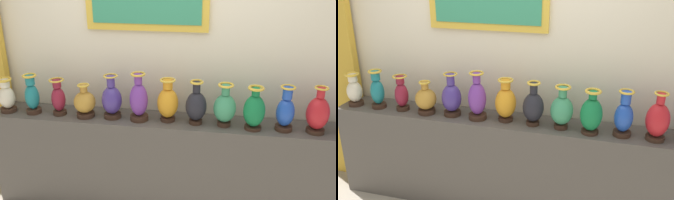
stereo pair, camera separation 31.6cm
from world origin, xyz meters
TOP-DOWN VIEW (x-y plane):
  - display_shelf at (0.00, 0.00)m, footprint 3.21×0.37m
  - back_wall at (-0.00, 0.24)m, footprint 4.55×0.14m
  - vase_ivory at (-1.47, -0.05)m, footprint 0.14×0.14m
  - vase_teal at (-1.22, -0.04)m, footprint 0.13×0.13m
  - vase_burgundy at (-0.98, -0.04)m, footprint 0.13×0.13m
  - vase_ochre at (-0.73, -0.05)m, footprint 0.19×0.19m
  - vase_indigo at (-0.49, -0.03)m, footprint 0.17×0.17m
  - vase_violet at (-0.25, -0.04)m, footprint 0.16×0.16m
  - vase_amber at (-0.00, -0.01)m, footprint 0.18×0.18m
  - vase_onyx at (0.24, -0.03)m, footprint 0.18×0.18m
  - vase_jade at (0.48, -0.04)m, footprint 0.19×0.19m
  - vase_emerald at (0.72, -0.06)m, footprint 0.17×0.17m
  - vase_sapphire at (0.96, -0.04)m, footprint 0.15×0.15m
  - vase_crimson at (1.21, -0.05)m, footprint 0.18×0.18m

SIDE VIEW (x-z plane):
  - display_shelf at x=0.00m, z-range 0.00..0.89m
  - vase_ochre at x=-0.73m, z-range 0.87..1.18m
  - vase_ivory at x=-1.47m, z-range 0.88..1.20m
  - vase_burgundy at x=-0.98m, z-range 0.88..1.21m
  - vase_indigo at x=-0.49m, z-range 0.86..1.25m
  - vase_jade at x=0.48m, z-range 0.87..1.24m
  - vase_sapphire at x=0.96m, z-range 0.87..1.25m
  - vase_onyx at x=0.24m, z-range 0.87..1.25m
  - vase_emerald at x=0.72m, z-range 0.88..1.24m
  - vase_teal at x=-1.22m, z-range 0.88..1.24m
  - vase_crimson at x=1.21m, z-range 0.87..1.26m
  - vase_amber at x=0.00m, z-range 0.88..1.25m
  - vase_violet at x=-0.25m, z-range 0.86..1.29m
  - back_wall at x=0.00m, z-range 0.01..3.19m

